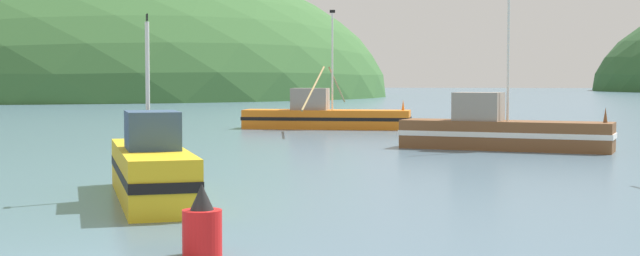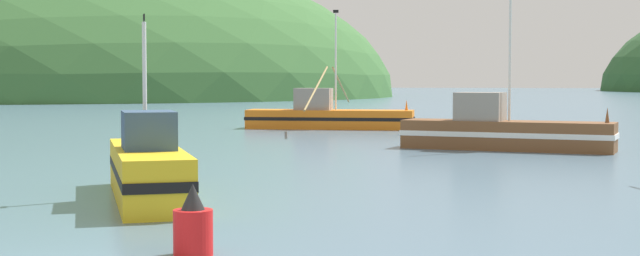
{
  "view_description": "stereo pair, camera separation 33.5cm",
  "coord_description": "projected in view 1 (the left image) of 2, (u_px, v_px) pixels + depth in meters",
  "views": [
    {
      "loc": [
        6.54,
        -13.53,
        3.39
      ],
      "look_at": [
        0.52,
        21.54,
        1.4
      ],
      "focal_mm": 50.34,
      "sensor_mm": 36.0,
      "label": 1
    },
    {
      "loc": [
        6.87,
        -13.47,
        3.39
      ],
      "look_at": [
        0.52,
        21.54,
        1.4
      ],
      "focal_mm": 50.34,
      "sensor_mm": 36.0,
      "label": 2
    }
  ],
  "objects": [
    {
      "name": "fishing_boat_yellow",
      "position": [
        151.0,
        169.0,
        24.86
      ],
      "size": [
        5.12,
        8.16,
        5.21
      ],
      "rotation": [
        0.0,
        0.0,
        2.01
      ],
      "color": "gold",
      "rests_on": "ground"
    },
    {
      "name": "fishing_boat_orange",
      "position": [
        324.0,
        116.0,
        59.75
      ],
      "size": [
        11.22,
        19.02,
        7.9
      ],
      "rotation": [
        0.0,
        0.0,
        0.02
      ],
      "color": "orange",
      "rests_on": "ground"
    },
    {
      "name": "fishing_boat_brown",
      "position": [
        502.0,
        131.0,
        42.37
      ],
      "size": [
        10.16,
        4.36,
        7.73
      ],
      "rotation": [
        0.0,
        0.0,
        6.06
      ],
      "color": "brown",
      "rests_on": "ground"
    },
    {
      "name": "channel_buoy",
      "position": [
        202.0,
        227.0,
        17.07
      ],
      "size": [
        0.76,
        0.76,
        1.38
      ],
      "color": "red",
      "rests_on": "ground"
    }
  ]
}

